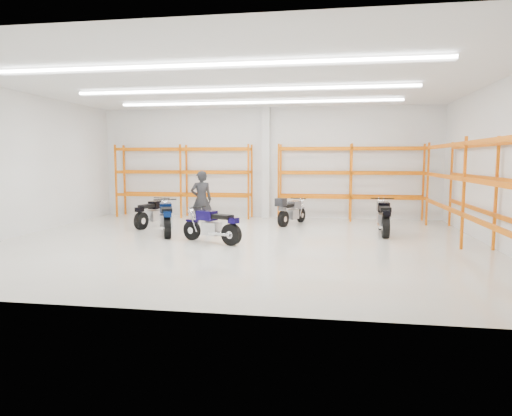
% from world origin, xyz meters
% --- Properties ---
extents(ground, '(14.00, 14.00, 0.00)m').
position_xyz_m(ground, '(0.00, 0.00, 0.00)').
color(ground, beige).
rests_on(ground, ground).
extents(room_shell, '(14.02, 12.02, 4.51)m').
position_xyz_m(room_shell, '(0.00, 0.03, 3.28)').
color(room_shell, silver).
rests_on(room_shell, ground).
extents(motorcycle_main, '(1.94, 1.05, 1.02)m').
position_xyz_m(motorcycle_main, '(-0.69, -0.15, 0.48)').
color(motorcycle_main, black).
rests_on(motorcycle_main, ground).
extents(motorcycle_back_a, '(0.85, 2.02, 1.01)m').
position_xyz_m(motorcycle_back_a, '(-3.61, 2.51, 0.47)').
color(motorcycle_back_a, black).
rests_on(motorcycle_back_a, ground).
extents(motorcycle_back_b, '(1.07, 2.11, 1.09)m').
position_xyz_m(motorcycle_back_b, '(-2.53, 0.98, 0.51)').
color(motorcycle_back_b, black).
rests_on(motorcycle_back_b, ground).
extents(motorcycle_back_c, '(1.04, 1.92, 1.04)m').
position_xyz_m(motorcycle_back_c, '(1.18, 3.78, 0.50)').
color(motorcycle_back_c, black).
rests_on(motorcycle_back_c, ground).
extents(motorcycle_back_d, '(0.76, 2.28, 1.12)m').
position_xyz_m(motorcycle_back_d, '(4.30, 2.18, 0.52)').
color(motorcycle_back_d, black).
rests_on(motorcycle_back_d, ground).
extents(standing_man, '(0.86, 0.72, 2.00)m').
position_xyz_m(standing_man, '(-1.80, 2.51, 1.00)').
color(standing_man, black).
rests_on(standing_man, ground).
extents(structural_column, '(0.32, 0.32, 4.50)m').
position_xyz_m(structural_column, '(0.00, 5.82, 2.25)').
color(structural_column, white).
rests_on(structural_column, ground).
extents(pallet_racking_back_left, '(5.67, 0.87, 3.00)m').
position_xyz_m(pallet_racking_back_left, '(-3.40, 5.48, 1.79)').
color(pallet_racking_back_left, '#E25807').
rests_on(pallet_racking_back_left, ground).
extents(pallet_racking_back_right, '(5.67, 0.87, 3.00)m').
position_xyz_m(pallet_racking_back_right, '(3.40, 5.48, 1.79)').
color(pallet_racking_back_right, '#E25807').
rests_on(pallet_racking_back_right, ground).
extents(pallet_racking_side, '(0.87, 9.07, 3.00)m').
position_xyz_m(pallet_racking_side, '(6.48, 0.00, 1.81)').
color(pallet_racking_side, '#E25807').
rests_on(pallet_racking_side, ground).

